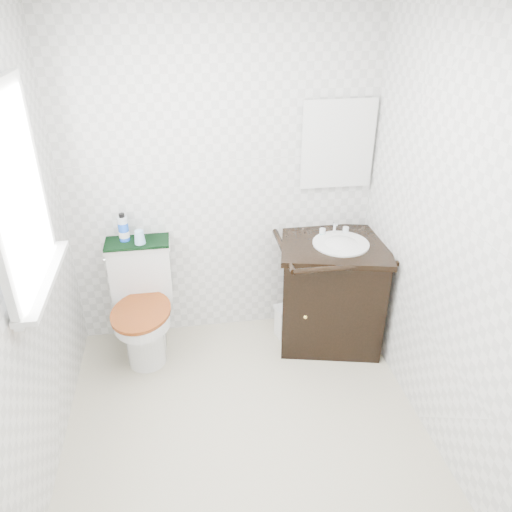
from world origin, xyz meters
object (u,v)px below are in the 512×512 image
object	(u,v)px
toilet	(144,309)
cup	(140,237)
trash_bin	(287,321)
mouthwash_bottle	(123,228)
vanity	(332,289)

from	to	relation	value
toilet	cup	xyz separation A→B (m)	(0.03, 0.09, 0.53)
trash_bin	mouthwash_bottle	distance (m)	1.41
trash_bin	cup	xyz separation A→B (m)	(-1.04, 0.09, 0.76)
vanity	trash_bin	bearing A→B (deg)	169.07
mouthwash_bottle	trash_bin	bearing A→B (deg)	-7.49
toilet	trash_bin	size ratio (longest dim) A/B	3.14
vanity	mouthwash_bottle	size ratio (longest dim) A/B	4.52
toilet	cup	world-z (taller)	cup
trash_bin	cup	world-z (taller)	cup
cup	mouthwash_bottle	bearing A→B (deg)	148.98
trash_bin	toilet	bearing A→B (deg)	179.92
mouthwash_bottle	cup	xyz separation A→B (m)	(0.11, -0.06, -0.05)
cup	vanity	bearing A→B (deg)	-6.21
toilet	mouthwash_bottle	distance (m)	0.60
vanity	cup	world-z (taller)	cup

